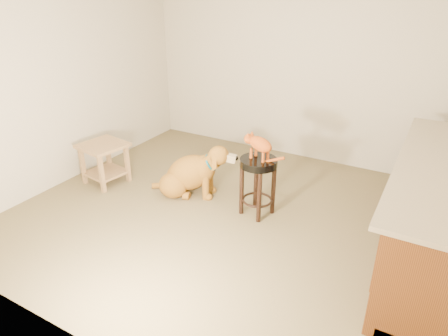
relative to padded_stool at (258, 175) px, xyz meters
The scene contains 8 objects.
floor 0.57m from the padded_stool, 140.00° to the right, with size 4.50×4.00×0.01m, color brown.
room_shell 1.25m from the padded_stool, 140.00° to the right, with size 4.54×4.04×2.62m.
cabinet_run 1.70m from the padded_stool, ahead, with size 0.70×2.56×0.94m.
padded_stool is the anchor object (origin of this frame).
wood_stool 1.97m from the padded_stool, 38.14° to the left, with size 0.48×0.48×0.74m.
side_table 2.02m from the padded_stool, behind, with size 0.58×0.58×0.53m.
golden_retriever 0.92m from the padded_stool, behind, with size 1.08×0.63×0.70m.
tabby_kitten 0.36m from the padded_stool, 160.31° to the left, with size 0.49×0.21×0.30m.
Camera 1 is at (1.82, -3.31, 2.36)m, focal length 32.00 mm.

